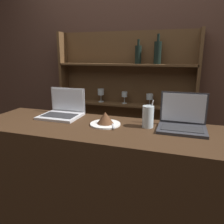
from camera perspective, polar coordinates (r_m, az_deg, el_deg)
bar_counter at (r=1.70m, az=-4.26°, el=-20.18°), size 1.66×0.55×1.02m
back_wall at (r=2.46m, az=5.39°, el=11.72°), size 7.00×0.06×2.70m
back_shelf at (r=2.47m, az=3.65°, el=1.12°), size 1.50×0.18×1.72m
laptop_near at (r=1.73m, az=-12.72°, el=0.33°), size 0.30×0.25×0.21m
laptop_far at (r=1.46m, az=17.90°, el=-2.35°), size 0.30×0.22×0.23m
cake_plate at (r=1.48m, az=-1.76°, el=-2.01°), size 0.21×0.21×0.09m
water_glass at (r=1.44m, az=9.38°, el=-1.20°), size 0.07×0.07×0.18m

